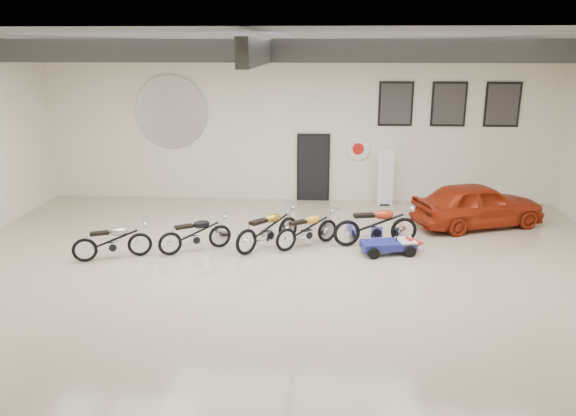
# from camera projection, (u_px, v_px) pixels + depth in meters

# --- Properties ---
(floor) EXTENTS (16.00, 12.00, 0.01)m
(floor) POSITION_uv_depth(u_px,v_px,m) (285.00, 270.00, 12.50)
(floor) COLOR tan
(floor) RESTS_ON ground
(ceiling) EXTENTS (16.00, 12.00, 0.01)m
(ceiling) POSITION_uv_depth(u_px,v_px,m) (284.00, 36.00, 11.10)
(ceiling) COLOR slate
(ceiling) RESTS_ON back_wall
(back_wall) EXTENTS (16.00, 0.02, 5.00)m
(back_wall) POSITION_uv_depth(u_px,v_px,m) (298.00, 122.00, 17.55)
(back_wall) COLOR silver
(back_wall) RESTS_ON floor
(ceiling_beams) EXTENTS (15.80, 11.80, 0.32)m
(ceiling_beams) POSITION_uv_depth(u_px,v_px,m) (284.00, 49.00, 11.17)
(ceiling_beams) COLOR #5A5B61
(ceiling_beams) RESTS_ON ceiling
(door) EXTENTS (0.92, 0.08, 2.10)m
(door) POSITION_uv_depth(u_px,v_px,m) (313.00, 168.00, 17.87)
(door) COLOR black
(door) RESTS_ON back_wall
(logo_plaque) EXTENTS (2.30, 0.06, 1.16)m
(logo_plaque) POSITION_uv_depth(u_px,v_px,m) (171.00, 112.00, 17.66)
(logo_plaque) COLOR silver
(logo_plaque) RESTS_ON back_wall
(poster_left) EXTENTS (1.05, 0.08, 1.35)m
(poster_left) POSITION_uv_depth(u_px,v_px,m) (396.00, 104.00, 17.16)
(poster_left) COLOR black
(poster_left) RESTS_ON back_wall
(poster_mid) EXTENTS (1.05, 0.08, 1.35)m
(poster_mid) POSITION_uv_depth(u_px,v_px,m) (449.00, 104.00, 17.06)
(poster_mid) COLOR black
(poster_mid) RESTS_ON back_wall
(poster_right) EXTENTS (1.05, 0.08, 1.35)m
(poster_right) POSITION_uv_depth(u_px,v_px,m) (502.00, 104.00, 16.96)
(poster_right) COLOR black
(poster_right) RESTS_ON back_wall
(oil_sign) EXTENTS (0.72, 0.10, 0.72)m
(oil_sign) POSITION_uv_depth(u_px,v_px,m) (358.00, 149.00, 17.61)
(oil_sign) COLOR white
(oil_sign) RESTS_ON back_wall
(banner_stand) EXTENTS (0.50, 0.22, 1.79)m
(banner_stand) POSITION_uv_depth(u_px,v_px,m) (386.00, 177.00, 17.35)
(banner_stand) COLOR white
(banner_stand) RESTS_ON floor
(motorcycle_silver) EXTENTS (1.84, 1.17, 0.92)m
(motorcycle_silver) POSITION_uv_depth(u_px,v_px,m) (112.00, 240.00, 13.05)
(motorcycle_silver) COLOR silver
(motorcycle_silver) RESTS_ON floor
(motorcycle_black) EXTENTS (1.82, 1.36, 0.93)m
(motorcycle_black) POSITION_uv_depth(u_px,v_px,m) (195.00, 233.00, 13.53)
(motorcycle_black) COLOR silver
(motorcycle_black) RESTS_ON floor
(motorcycle_gold) EXTENTS (1.78, 1.88, 1.03)m
(motorcycle_gold) POSITION_uv_depth(u_px,v_px,m) (268.00, 228.00, 13.76)
(motorcycle_gold) COLOR silver
(motorcycle_gold) RESTS_ON floor
(motorcycle_yellow) EXTENTS (1.76, 1.53, 0.93)m
(motorcycle_yellow) POSITION_uv_depth(u_px,v_px,m) (307.00, 228.00, 13.87)
(motorcycle_yellow) COLOR silver
(motorcycle_yellow) RESTS_ON floor
(motorcycle_red) EXTENTS (2.19, 1.07, 1.09)m
(motorcycle_red) POSITION_uv_depth(u_px,v_px,m) (376.00, 224.00, 13.95)
(motorcycle_red) COLOR silver
(motorcycle_red) RESTS_ON floor
(go_kart) EXTENTS (1.69, 1.02, 0.57)m
(go_kart) POSITION_uv_depth(u_px,v_px,m) (394.00, 242.00, 13.45)
(go_kart) COLOR navy
(go_kart) RESTS_ON floor
(vintage_car) EXTENTS (2.60, 3.92, 1.24)m
(vintage_car) POSITION_uv_depth(u_px,v_px,m) (478.00, 204.00, 15.39)
(vintage_car) COLOR #9A250E
(vintage_car) RESTS_ON floor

